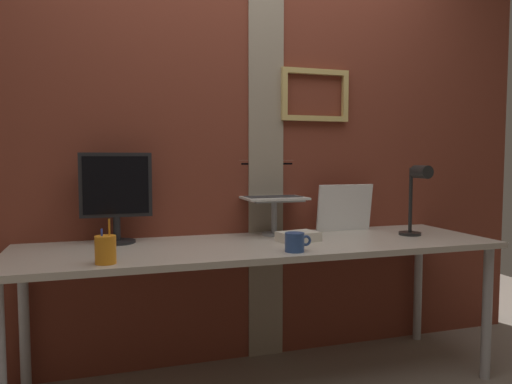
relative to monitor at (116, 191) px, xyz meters
The scene contains 10 objects.
brick_wall_back 0.78m from the monitor, 15.01° to the left, with size 3.72×0.16×2.65m.
desk 0.79m from the monitor, 18.10° to the right, with size 2.39×0.69×0.73m.
monitor is the anchor object (origin of this frame).
laptop_stand 0.84m from the monitor, ahead, with size 0.28×0.22×0.20m.
laptop 0.84m from the monitor, ahead, with size 0.34×0.28×0.21m.
whiteboard_panel 1.28m from the monitor, ahead, with size 0.34×0.02×0.27m, color white.
desk_lamp 1.58m from the monitor, 10.19° to the right, with size 0.12×0.20×0.39m.
pen_cup 0.52m from the monitor, 96.55° to the right, with size 0.08×0.08×0.18m.
coffee_mug 0.93m from the monitor, 31.63° to the right, with size 0.13×0.09×0.09m.
paper_clutter_stack 0.94m from the monitor, 14.28° to the right, with size 0.20×0.14×0.05m, color silver.
Camera 1 is at (-0.72, -2.19, 1.15)m, focal length 33.51 mm.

